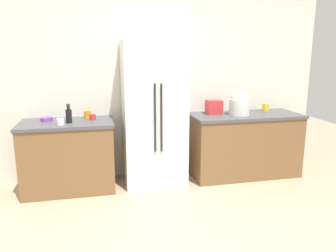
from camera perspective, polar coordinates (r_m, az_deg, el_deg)
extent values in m
plane|color=tan|center=(3.25, 1.29, -19.39)|extent=(10.34, 10.34, 0.00)
cube|color=silver|center=(4.59, -4.29, 9.35)|extent=(5.17, 0.10, 2.93)
cube|color=brown|center=(4.36, -16.98, -5.27)|extent=(1.11, 0.65, 0.85)
cube|color=#4C4C51|center=(4.25, -17.36, 0.46)|extent=(1.14, 0.68, 0.04)
cube|color=brown|center=(4.80, 13.17, -3.40)|extent=(1.51, 0.65, 0.85)
cube|color=#4C4C51|center=(4.70, 13.44, 1.82)|extent=(1.54, 0.68, 0.04)
cube|color=white|center=(4.29, -2.51, 2.18)|extent=(0.80, 0.60, 1.89)
cylinder|color=#262628|center=(3.98, -2.27, 1.36)|extent=(0.02, 0.02, 0.85)
cylinder|color=#262628|center=(4.00, -1.14, 1.41)|extent=(0.02, 0.02, 0.85)
cube|color=red|center=(4.63, 8.05, 3.32)|extent=(0.21, 0.16, 0.19)
cylinder|color=silver|center=(4.58, 12.41, 3.25)|extent=(0.28, 0.28, 0.22)
sphere|color=silver|center=(4.57, 12.47, 4.61)|extent=(0.25, 0.25, 0.25)
cylinder|color=black|center=(4.15, -17.00, 1.64)|extent=(0.07, 0.07, 0.16)
cylinder|color=black|center=(4.13, -17.10, 3.13)|extent=(0.04, 0.04, 0.05)
cylinder|color=#333338|center=(4.12, -17.13, 3.60)|extent=(0.04, 0.04, 0.02)
cylinder|color=red|center=(4.27, -13.07, 1.55)|extent=(0.08, 0.08, 0.07)
cylinder|color=yellow|center=(5.01, 16.73, 3.15)|extent=(0.09, 0.09, 0.11)
cylinder|color=orange|center=(4.39, -13.96, 1.98)|extent=(0.09, 0.09, 0.10)
cylinder|color=white|center=(4.07, -18.34, 0.71)|extent=(0.09, 0.09, 0.08)
cylinder|color=purple|center=(4.37, -20.51, 1.15)|extent=(0.15, 0.15, 0.05)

